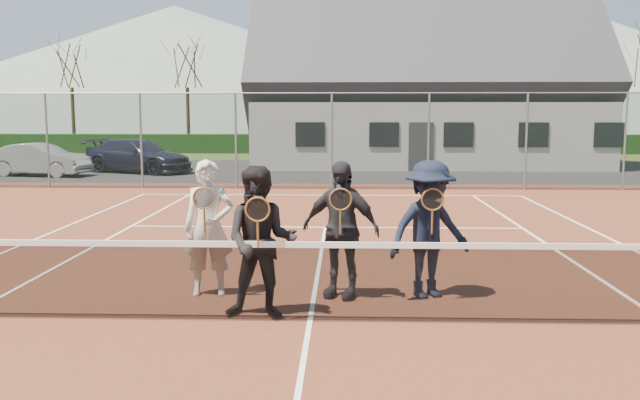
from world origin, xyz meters
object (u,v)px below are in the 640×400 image
object	(u,v)px
player_a	(209,228)
clubhouse	(423,77)
player_b	(261,242)
player_d	(429,229)
car_b	(40,160)
tennis_net	(310,278)
player_c	(340,229)
car_c	(138,156)

from	to	relation	value
player_a	clubhouse	bearing A→B (deg)	76.73
clubhouse	player_b	size ratio (longest dim) A/B	8.67
player_d	car_b	bearing A→B (deg)	127.50
tennis_net	player_a	xyz separation A→B (m)	(-1.39, 1.13, 0.38)
car_b	player_d	bearing A→B (deg)	-132.95
tennis_net	clubhouse	xyz separation A→B (m)	(4.00, 24.00, 3.45)
tennis_net	player_c	world-z (taller)	player_c
car_b	tennis_net	bearing A→B (deg)	-138.11
player_c	player_d	size ratio (longest dim) A/B	1.00
car_b	tennis_net	xyz separation A→B (m)	(11.11, -17.55, -0.08)
car_b	car_c	size ratio (longest dim) A/B	0.82
player_d	tennis_net	bearing A→B (deg)	-143.50
player_b	car_c	bearing A→B (deg)	110.96
clubhouse	player_b	world-z (taller)	clubhouse
car_c	player_d	size ratio (longest dim) A/B	2.54
car_b	player_c	bearing A→B (deg)	-135.62
player_a	player_d	size ratio (longest dim) A/B	1.00
player_c	player_d	world-z (taller)	same
car_c	player_c	bearing A→B (deg)	-132.31
clubhouse	player_d	size ratio (longest dim) A/B	8.67
car_b	player_d	size ratio (longest dim) A/B	2.08
car_b	player_c	size ratio (longest dim) A/B	2.08
car_c	tennis_net	world-z (taller)	car_c
car_b	player_a	bearing A→B (deg)	-139.83
clubhouse	player_c	distance (m)	23.41
clubhouse	player_d	bearing A→B (deg)	-96.23
clubhouse	player_d	world-z (taller)	clubhouse
car_b	clubhouse	size ratio (longest dim) A/B	0.24
player_a	player_c	xyz separation A→B (m)	(1.74, -0.05, -0.00)
clubhouse	car_c	bearing A→B (deg)	-157.53
car_c	player_a	world-z (taller)	player_a
car_c	player_c	size ratio (longest dim) A/B	2.54
car_c	player_c	distance (m)	19.79
tennis_net	player_d	xyz separation A→B (m)	(1.50, 1.11, 0.38)
player_a	player_d	distance (m)	2.90
clubhouse	tennis_net	bearing A→B (deg)	-99.46
tennis_net	player_b	world-z (taller)	player_b
player_a	player_c	distance (m)	1.74
player_b	player_c	size ratio (longest dim) A/B	1.00
car_b	player_d	world-z (taller)	player_d
tennis_net	car_b	bearing A→B (deg)	122.34
clubhouse	player_c	bearing A→B (deg)	-99.06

